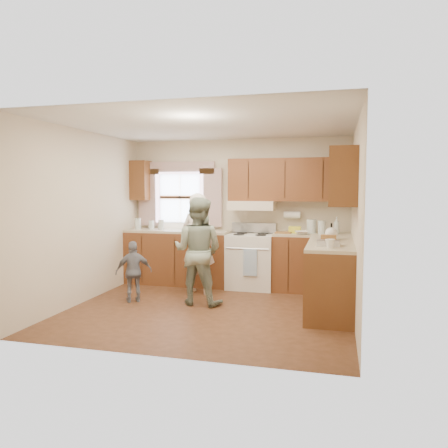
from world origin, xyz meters
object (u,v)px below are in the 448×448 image
(woman_left, at_px, (198,243))
(child, at_px, (134,272))
(woman_right, at_px, (198,251))
(stove, at_px, (251,260))

(woman_left, height_order, child, woman_left)
(woman_right, bearing_deg, child, 13.17)
(stove, height_order, woman_left, woman_left)
(woman_left, distance_m, child, 1.11)
(woman_left, height_order, woman_right, woman_left)
(woman_right, xyz_separation_m, child, (-0.94, -0.14, -0.32))
(woman_left, bearing_deg, stove, -128.58)
(woman_right, relative_size, child, 1.71)
(stove, height_order, child, stove)
(stove, bearing_deg, child, -138.34)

